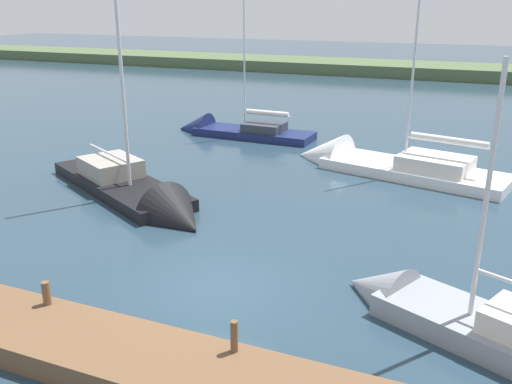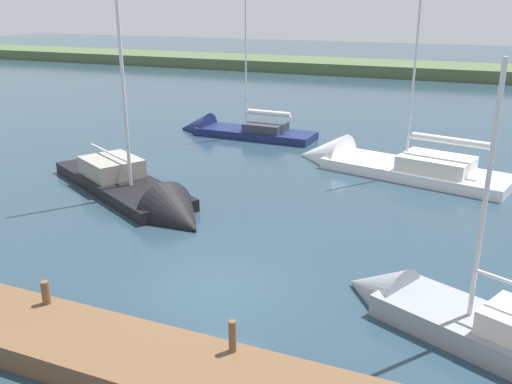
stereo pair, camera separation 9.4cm
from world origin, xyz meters
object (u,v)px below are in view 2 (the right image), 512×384
at_px(sailboat_outer_mooring, 373,166).
at_px(mooring_post_near, 232,336).
at_px(sailboat_inner_slip, 458,324).
at_px(sailboat_far_left, 231,132).
at_px(mooring_post_far, 46,293).
at_px(sailboat_near_dock, 141,197).

bearing_deg(sailboat_outer_mooring, mooring_post_near, 105.15).
height_order(sailboat_inner_slip, sailboat_far_left, sailboat_far_left).
distance_m(sailboat_outer_mooring, sailboat_far_left, 10.13).
distance_m(mooring_post_near, sailboat_far_left, 22.76).
height_order(mooring_post_far, sailboat_outer_mooring, sailboat_outer_mooring).
distance_m(sailboat_near_dock, sailboat_far_left, 12.20).
bearing_deg(sailboat_far_left, sailboat_inner_slip, 131.55).
bearing_deg(sailboat_near_dock, sailboat_far_left, 126.94).
relative_size(sailboat_near_dock, sailboat_far_left, 1.19).
relative_size(mooring_post_near, sailboat_near_dock, 0.06).
height_order(sailboat_near_dock, sailboat_outer_mooring, sailboat_near_dock).
height_order(mooring_post_far, sailboat_near_dock, sailboat_near_dock).
height_order(sailboat_outer_mooring, sailboat_far_left, sailboat_outer_mooring).
relative_size(sailboat_inner_slip, sailboat_far_left, 0.78).
xyz_separation_m(mooring_post_far, sailboat_far_left, (4.79, -20.51, -0.71)).
bearing_deg(sailboat_far_left, sailboat_outer_mooring, 159.22).
bearing_deg(sailboat_inner_slip, mooring_post_far, 44.69).
bearing_deg(sailboat_outer_mooring, sailboat_inner_slip, 123.67).
xyz_separation_m(sailboat_near_dock, sailboat_outer_mooring, (-7.59, -8.20, -0.05)).
height_order(mooring_post_far, sailboat_inner_slip, sailboat_inner_slip).
xyz_separation_m(mooring_post_far, sailboat_near_dock, (3.02, -8.45, -0.66)).
xyz_separation_m(mooring_post_near, sailboat_outer_mooring, (0.47, -16.65, -0.78)).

